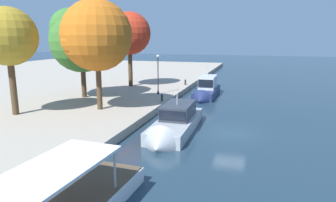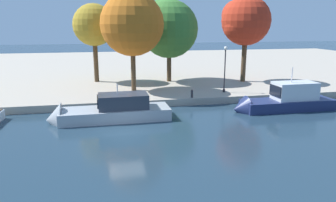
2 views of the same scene
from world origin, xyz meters
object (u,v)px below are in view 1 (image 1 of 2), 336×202
object	(u,v)px
mooring_bollard_0	(162,97)
tree_1	(128,33)
mooring_bollard_2	(185,82)
motor_yacht_2	(206,91)
tree_4	(7,37)
lamp_post	(158,73)
motor_yacht_1	(174,126)
tree_0	(97,36)
tree_3	(78,39)

from	to	relation	value
mooring_bollard_0	tree_1	world-z (taller)	tree_1
mooring_bollard_0	mooring_bollard_2	distance (m)	11.97
motor_yacht_2	tree_4	size ratio (longest dim) A/B	1.02
motor_yacht_2	tree_4	xyz separation A→B (m)	(-16.90, 14.65, 6.89)
mooring_bollard_0	lamp_post	size ratio (longest dim) A/B	0.17
motor_yacht_1	mooring_bollard_0	size ratio (longest dim) A/B	12.53
lamp_post	motor_yacht_1	bearing A→B (deg)	-155.79
tree_0	motor_yacht_1	bearing A→B (deg)	-109.56
motor_yacht_2	tree_0	distance (m)	16.78
motor_yacht_2	tree_0	size ratio (longest dim) A/B	0.93
mooring_bollard_0	tree_3	bearing A→B (deg)	92.27
motor_yacht_1	tree_4	bearing A→B (deg)	-86.94
lamp_post	tree_3	size ratio (longest dim) A/B	0.48
tree_0	lamp_post	bearing A→B (deg)	-16.82
mooring_bollard_0	tree_1	bearing A→B (deg)	42.21
mooring_bollard_2	tree_1	world-z (taller)	tree_1
motor_yacht_1	motor_yacht_2	bearing A→B (deg)	179.53
motor_yacht_1	tree_4	world-z (taller)	tree_4
tree_0	tree_4	size ratio (longest dim) A/B	1.09
mooring_bollard_2	tree_4	world-z (taller)	tree_4
mooring_bollard_0	tree_0	xyz separation A→B (m)	(-5.28, 4.61, 6.50)
motor_yacht_1	lamp_post	xyz separation A→B (m)	(12.25, 5.51, 2.76)
mooring_bollard_0	motor_yacht_1	bearing A→B (deg)	-155.74
mooring_bollard_0	tree_1	size ratio (longest dim) A/B	0.08
motor_yacht_1	tree_3	distance (m)	17.09
motor_yacht_1	lamp_post	size ratio (longest dim) A/B	2.08
lamp_post	tree_0	size ratio (longest dim) A/B	0.46
motor_yacht_1	mooring_bollard_2	size ratio (longest dim) A/B	12.23
motor_yacht_2	mooring_bollard_2	bearing A→B (deg)	-138.82
motor_yacht_2	tree_0	world-z (taller)	tree_0
mooring_bollard_0	tree_1	distance (m)	13.36
mooring_bollard_0	tree_4	world-z (taller)	tree_4
mooring_bollard_2	tree_4	size ratio (longest dim) A/B	0.09
motor_yacht_2	tree_4	world-z (taller)	tree_4
lamp_post	mooring_bollard_0	bearing A→B (deg)	-155.91
motor_yacht_2	tree_1	distance (m)	13.47
motor_yacht_1	tree_4	distance (m)	16.39
motor_yacht_2	lamp_post	xyz separation A→B (m)	(-3.62, 5.38, 2.62)
lamp_post	tree_4	xyz separation A→B (m)	(-13.28, 9.26, 4.27)
motor_yacht_1	motor_yacht_2	world-z (taller)	motor_yacht_2
mooring_bollard_0	tree_4	bearing A→B (deg)	129.96
mooring_bollard_2	tree_0	bearing A→B (deg)	165.89
motor_yacht_2	mooring_bollard_0	xyz separation A→B (m)	(-7.64, 3.59, 0.40)
mooring_bollard_2	tree_3	distance (m)	16.84
motor_yacht_1	mooring_bollard_0	bearing A→B (deg)	-156.65
lamp_post	tree_3	distance (m)	10.04
lamp_post	tree_3	xyz separation A→B (m)	(-4.41, 8.07, 4.03)
mooring_bollard_2	tree_4	xyz separation A→B (m)	(-21.24, 10.79, 6.47)
motor_yacht_1	motor_yacht_2	size ratio (longest dim) A/B	1.04
motor_yacht_2	tree_4	distance (m)	23.40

